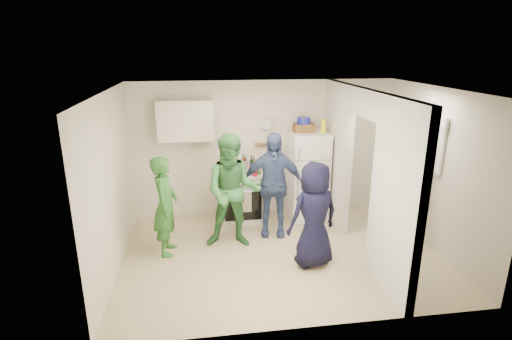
{
  "coord_description": "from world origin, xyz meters",
  "views": [
    {
      "loc": [
        -1.17,
        -5.39,
        3.08
      ],
      "look_at": [
        -0.33,
        0.4,
        1.25
      ],
      "focal_mm": 28.0,
      "sensor_mm": 36.0,
      "label": 1
    }
  ],
  "objects_px": {
    "blue_bowl": "(304,120)",
    "stove": "(241,197)",
    "person_navy": "(314,215)",
    "yellow_cup_stack_top": "(324,126)",
    "wicker_basket": "(303,128)",
    "person_green_center": "(233,192)",
    "person_nook": "(404,192)",
    "fridge": "(308,175)",
    "person_green_left": "(165,206)",
    "person_denim": "(272,185)"
  },
  "relations": [
    {
      "from": "fridge",
      "to": "person_denim",
      "type": "height_order",
      "value": "person_denim"
    },
    {
      "from": "blue_bowl",
      "to": "person_navy",
      "type": "xyz_separation_m",
      "value": [
        -0.27,
        -1.74,
        -1.04
      ]
    },
    {
      "from": "person_navy",
      "to": "person_nook",
      "type": "height_order",
      "value": "person_nook"
    },
    {
      "from": "yellow_cup_stack_top",
      "to": "person_navy",
      "type": "distance_m",
      "value": 1.94
    },
    {
      "from": "blue_bowl",
      "to": "person_denim",
      "type": "distance_m",
      "value": 1.33
    },
    {
      "from": "person_nook",
      "to": "yellow_cup_stack_top",
      "type": "bearing_deg",
      "value": -104.33
    },
    {
      "from": "person_green_left",
      "to": "person_denim",
      "type": "relative_size",
      "value": 0.88
    },
    {
      "from": "fridge",
      "to": "person_green_left",
      "type": "distance_m",
      "value": 2.69
    },
    {
      "from": "person_green_center",
      "to": "person_denim",
      "type": "bearing_deg",
      "value": 33.12
    },
    {
      "from": "blue_bowl",
      "to": "person_denim",
      "type": "relative_size",
      "value": 0.14
    },
    {
      "from": "person_green_left",
      "to": "person_green_center",
      "type": "bearing_deg",
      "value": -79.75
    },
    {
      "from": "yellow_cup_stack_top",
      "to": "person_denim",
      "type": "xyz_separation_m",
      "value": [
        -0.99,
        -0.52,
        -0.85
      ]
    },
    {
      "from": "yellow_cup_stack_top",
      "to": "wicker_basket",
      "type": "bearing_deg",
      "value": 154.89
    },
    {
      "from": "wicker_basket",
      "to": "person_green_left",
      "type": "relative_size",
      "value": 0.23
    },
    {
      "from": "blue_bowl",
      "to": "person_navy",
      "type": "distance_m",
      "value": 2.04
    },
    {
      "from": "person_navy",
      "to": "person_nook",
      "type": "xyz_separation_m",
      "value": [
        1.7,
        0.64,
        0.02
      ]
    },
    {
      "from": "wicker_basket",
      "to": "person_navy",
      "type": "height_order",
      "value": "wicker_basket"
    },
    {
      "from": "stove",
      "to": "blue_bowl",
      "type": "relative_size",
      "value": 3.73
    },
    {
      "from": "wicker_basket",
      "to": "person_green_center",
      "type": "relative_size",
      "value": 0.19
    },
    {
      "from": "stove",
      "to": "person_nook",
      "type": "relative_size",
      "value": 0.56
    },
    {
      "from": "person_green_left",
      "to": "person_navy",
      "type": "distance_m",
      "value": 2.22
    },
    {
      "from": "person_denim",
      "to": "person_navy",
      "type": "distance_m",
      "value": 1.14
    },
    {
      "from": "wicker_basket",
      "to": "person_green_center",
      "type": "height_order",
      "value": "person_green_center"
    },
    {
      "from": "wicker_basket",
      "to": "person_nook",
      "type": "xyz_separation_m",
      "value": [
        1.44,
        -1.1,
        -0.89
      ]
    },
    {
      "from": "person_green_center",
      "to": "person_navy",
      "type": "relative_size",
      "value": 1.17
    },
    {
      "from": "fridge",
      "to": "person_denim",
      "type": "relative_size",
      "value": 0.91
    },
    {
      "from": "yellow_cup_stack_top",
      "to": "blue_bowl",
      "type": "bearing_deg",
      "value": 154.89
    },
    {
      "from": "blue_bowl",
      "to": "person_green_left",
      "type": "distance_m",
      "value": 2.82
    },
    {
      "from": "person_nook",
      "to": "person_green_center",
      "type": "bearing_deg",
      "value": -66.36
    },
    {
      "from": "blue_bowl",
      "to": "stove",
      "type": "bearing_deg",
      "value": -178.98
    },
    {
      "from": "stove",
      "to": "fridge",
      "type": "height_order",
      "value": "fridge"
    },
    {
      "from": "person_navy",
      "to": "person_green_center",
      "type": "bearing_deg",
      "value": -50.16
    },
    {
      "from": "fridge",
      "to": "person_navy",
      "type": "height_order",
      "value": "fridge"
    },
    {
      "from": "person_green_center",
      "to": "yellow_cup_stack_top",
      "type": "bearing_deg",
      "value": 35.15
    },
    {
      "from": "fridge",
      "to": "person_green_center",
      "type": "bearing_deg",
      "value": -147.31
    },
    {
      "from": "yellow_cup_stack_top",
      "to": "person_denim",
      "type": "distance_m",
      "value": 1.41
    },
    {
      "from": "yellow_cup_stack_top",
      "to": "person_green_center",
      "type": "height_order",
      "value": "yellow_cup_stack_top"
    },
    {
      "from": "wicker_basket",
      "to": "blue_bowl",
      "type": "height_order",
      "value": "blue_bowl"
    },
    {
      "from": "stove",
      "to": "yellow_cup_stack_top",
      "type": "xyz_separation_m",
      "value": [
        1.44,
        -0.13,
        1.29
      ]
    },
    {
      "from": "person_green_center",
      "to": "wicker_basket",
      "type": "bearing_deg",
      "value": 44.67
    },
    {
      "from": "person_navy",
      "to": "fridge",
      "type": "bearing_deg",
      "value": -117.7
    },
    {
      "from": "stove",
      "to": "person_green_center",
      "type": "bearing_deg",
      "value": -103.36
    },
    {
      "from": "stove",
      "to": "person_denim",
      "type": "height_order",
      "value": "person_denim"
    },
    {
      "from": "yellow_cup_stack_top",
      "to": "person_navy",
      "type": "relative_size",
      "value": 0.16
    },
    {
      "from": "wicker_basket",
      "to": "person_navy",
      "type": "xyz_separation_m",
      "value": [
        -0.27,
        -1.74,
        -0.91
      ]
    },
    {
      "from": "stove",
      "to": "wicker_basket",
      "type": "relative_size",
      "value": 2.56
    },
    {
      "from": "person_green_center",
      "to": "person_navy",
      "type": "bearing_deg",
      "value": -26.06
    },
    {
      "from": "blue_bowl",
      "to": "person_nook",
      "type": "relative_size",
      "value": 0.15
    },
    {
      "from": "stove",
      "to": "person_denim",
      "type": "bearing_deg",
      "value": -55.34
    },
    {
      "from": "person_green_left",
      "to": "blue_bowl",
      "type": "bearing_deg",
      "value": -60.74
    }
  ]
}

